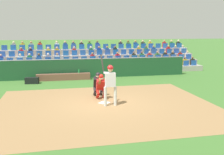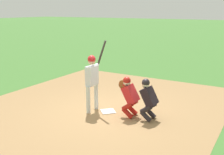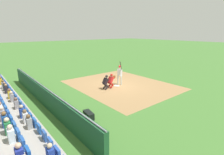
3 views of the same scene
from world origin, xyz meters
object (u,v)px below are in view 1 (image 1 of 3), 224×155
(catcher_crouching, at_px, (101,85))
(dugout_bench, at_px, (64,77))
(home_plate_umpire, at_px, (98,83))
(batter_at_plate, at_px, (110,80))
(water_bottle_on_bench, at_px, (79,71))
(home_plate_marker, at_px, (104,103))
(equipment_duffel_bag, at_px, (32,81))

(catcher_crouching, relative_size, dugout_bench, 0.35)
(catcher_crouching, relative_size, home_plate_umpire, 1.00)
(batter_at_plate, relative_size, water_bottle_on_bench, 8.32)
(dugout_bench, bearing_deg, batter_at_plate, 106.00)
(catcher_crouching, bearing_deg, batter_at_plate, 99.85)
(home_plate_marker, relative_size, home_plate_umpire, 0.35)
(batter_at_plate, bearing_deg, equipment_duffel_bag, -56.22)
(dugout_bench, bearing_deg, catcher_crouching, 107.36)
(catcher_crouching, distance_m, equipment_duffel_bag, 5.87)
(catcher_crouching, height_order, water_bottle_on_bench, catcher_crouching)
(home_plate_marker, relative_size, water_bottle_on_bench, 1.60)
(equipment_duffel_bag, bearing_deg, catcher_crouching, 135.87)
(dugout_bench, distance_m, water_bottle_on_bench, 1.10)
(home_plate_marker, bearing_deg, batter_at_plate, 110.33)
(dugout_bench, height_order, equipment_duffel_bag, dugout_bench)
(home_plate_umpire, relative_size, dugout_bench, 0.35)
(catcher_crouching, bearing_deg, equipment_duffel_bag, -51.31)
(home_plate_marker, distance_m, equipment_duffel_bag, 6.46)
(equipment_duffel_bag, bearing_deg, water_bottle_on_bench, -158.75)
(home_plate_marker, distance_m, water_bottle_on_bench, 6.12)
(batter_at_plate, distance_m, home_plate_umpire, 1.90)
(catcher_crouching, relative_size, equipment_duffel_bag, 1.51)
(equipment_duffel_bag, bearing_deg, dugout_bench, -151.10)
(batter_at_plate, xyz_separation_m, dugout_bench, (1.88, -6.57, -0.93))
(catcher_crouching, xyz_separation_m, equipment_duffel_bag, (3.65, -4.56, -0.51))
(batter_at_plate, relative_size, dugout_bench, 0.64)
(home_plate_umpire, height_order, dugout_bench, home_plate_umpire)
(home_plate_marker, xyz_separation_m, dugout_bench, (1.71, -6.09, 0.20))
(dugout_bench, xyz_separation_m, equipment_duffel_bag, (1.98, 0.79, -0.02))
(batter_at_plate, height_order, water_bottle_on_bench, batter_at_plate)
(home_plate_umpire, xyz_separation_m, water_bottle_on_bench, (0.59, -4.71, -0.11))
(equipment_duffel_bag, bearing_deg, home_plate_marker, 132.01)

